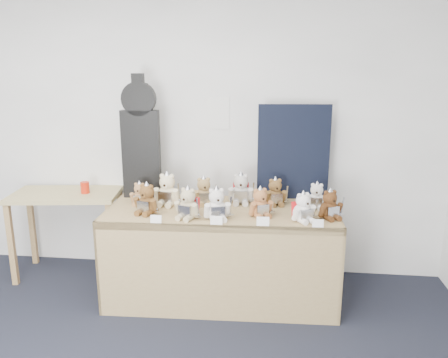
# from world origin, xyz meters

# --- Properties ---
(room_shell) EXTENTS (6.00, 6.00, 6.00)m
(room_shell) POSITION_xyz_m (0.85, 2.49, 1.56)
(room_shell) COLOR white
(room_shell) RESTS_ON floor
(display_table) EXTENTS (1.97, 0.88, 0.81)m
(display_table) POSITION_xyz_m (0.95, 1.82, 0.64)
(display_table) COLOR #977A4D
(display_table) RESTS_ON floor
(side_table) EXTENTS (1.05, 0.68, 0.82)m
(side_table) POSITION_xyz_m (-0.58, 2.18, 0.69)
(side_table) COLOR #A18E57
(side_table) RESTS_ON floor
(guitar_case) EXTENTS (0.35, 0.13, 1.12)m
(guitar_case) POSITION_xyz_m (0.18, 2.20, 1.35)
(guitar_case) COLOR black
(guitar_case) RESTS_ON display_table
(navy_board) EXTENTS (0.64, 0.07, 0.86)m
(navy_board) POSITION_xyz_m (1.55, 2.29, 1.24)
(navy_board) COLOR black
(navy_board) RESTS_ON display_table
(red_cup) EXTENTS (0.08, 0.08, 0.11)m
(red_cup) POSITION_xyz_m (-0.38, 2.19, 0.88)
(red_cup) COLOR red
(red_cup) RESTS_ON side_table
(teddy_front_far_left) EXTENTS (0.23, 0.21, 0.28)m
(teddy_front_far_left) POSITION_xyz_m (0.36, 1.72, 0.92)
(teddy_front_far_left) COLOR brown
(teddy_front_far_left) RESTS_ON display_table
(teddy_front_left) EXTENTS (0.23, 0.22, 0.28)m
(teddy_front_left) POSITION_xyz_m (0.71, 1.64, 0.92)
(teddy_front_left) COLOR tan
(teddy_front_left) RESTS_ON display_table
(teddy_front_centre) EXTENTS (0.24, 0.22, 0.29)m
(teddy_front_centre) POSITION_xyz_m (0.94, 1.64, 0.92)
(teddy_front_centre) COLOR silver
(teddy_front_centre) RESTS_ON display_table
(teddy_front_right) EXTENTS (0.22, 0.21, 0.27)m
(teddy_front_right) POSITION_xyz_m (1.28, 1.75, 0.91)
(teddy_front_right) COLOR #A4683E
(teddy_front_right) RESTS_ON display_table
(teddy_front_far_right) EXTENTS (0.22, 0.21, 0.26)m
(teddy_front_far_right) POSITION_xyz_m (1.61, 1.67, 0.91)
(teddy_front_far_right) COLOR white
(teddy_front_far_right) RESTS_ON display_table
(teddy_front_end) EXTENTS (0.22, 0.21, 0.26)m
(teddy_front_end) POSITION_xyz_m (1.83, 1.76, 0.91)
(teddy_front_end) COLOR #51321C
(teddy_front_end) RESTS_ON display_table
(teddy_back_left) EXTENTS (0.26, 0.22, 0.32)m
(teddy_back_left) POSITION_xyz_m (0.47, 1.97, 0.93)
(teddy_back_left) COLOR beige
(teddy_back_left) RESTS_ON display_table
(teddy_back_centre_left) EXTENTS (0.23, 0.21, 0.27)m
(teddy_back_centre_left) POSITION_xyz_m (0.78, 2.03, 0.92)
(teddy_back_centre_left) COLOR tan
(teddy_back_centre_left) RESTS_ON display_table
(teddy_back_centre_right) EXTENTS (0.25, 0.21, 0.30)m
(teddy_back_centre_right) POSITION_xyz_m (1.10, 2.09, 0.93)
(teddy_back_centre_right) COLOR beige
(teddy_back_centre_right) RESTS_ON display_table
(teddy_back_right) EXTENTS (0.22, 0.20, 0.27)m
(teddy_back_right) POSITION_xyz_m (1.40, 2.08, 0.91)
(teddy_back_right) COLOR brown
(teddy_back_right) RESTS_ON display_table
(teddy_back_end) EXTENTS (0.20, 0.17, 0.25)m
(teddy_back_end) POSITION_xyz_m (1.75, 2.02, 0.91)
(teddy_back_end) COLOR white
(teddy_back_end) RESTS_ON display_table
(teddy_back_far_left) EXTENTS (0.18, 0.14, 0.22)m
(teddy_back_far_left) POSITION_xyz_m (0.22, 1.95, 0.90)
(teddy_back_far_left) COLOR #A5774D
(teddy_back_far_left) RESTS_ON display_table
(entry_card_a) EXTENTS (0.09, 0.02, 0.06)m
(entry_card_a) POSITION_xyz_m (0.49, 1.49, 0.84)
(entry_card_a) COLOR white
(entry_card_a) RESTS_ON display_table
(entry_card_b) EXTENTS (0.09, 0.02, 0.07)m
(entry_card_b) POSITION_xyz_m (0.96, 1.51, 0.84)
(entry_card_b) COLOR white
(entry_card_b) RESTS_ON display_table
(entry_card_c) EXTENTS (0.10, 0.02, 0.07)m
(entry_card_c) POSITION_xyz_m (1.31, 1.52, 0.84)
(entry_card_c) COLOR white
(entry_card_c) RESTS_ON display_table
(entry_card_d) EXTENTS (0.08, 0.02, 0.06)m
(entry_card_d) POSITION_xyz_m (1.72, 1.54, 0.84)
(entry_card_d) COLOR white
(entry_card_d) RESTS_ON display_table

